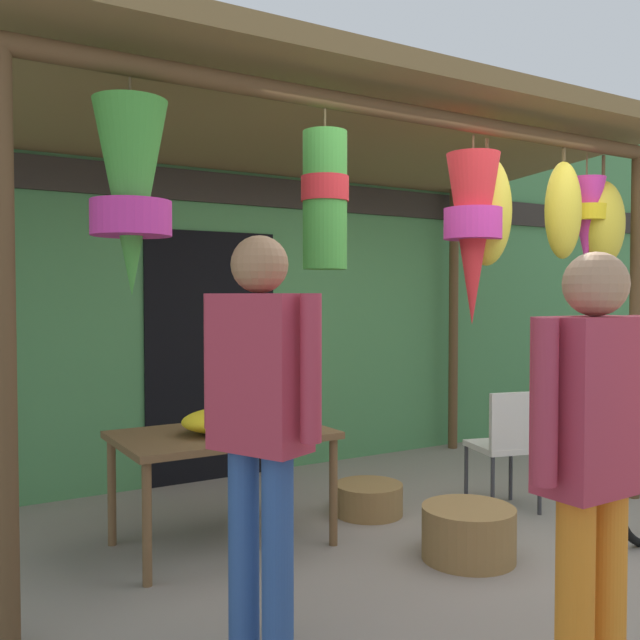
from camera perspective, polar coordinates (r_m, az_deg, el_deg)
The scene contains 10 objects.
ground_plane at distance 4.41m, azimuth 11.07°, elevation -17.72°, with size 30.00×30.00×0.00m, color gray.
shop_facade at distance 6.07m, azimuth -3.72°, elevation 5.86°, with size 12.27×0.29×3.79m.
market_stall_canopy at distance 4.74m, azimuth 2.07°, elevation 13.26°, with size 4.73×2.45×2.79m.
display_table at distance 4.23m, azimuth -7.99°, elevation -9.93°, with size 1.23×0.78×0.68m.
flower_heap_on_table at distance 4.18m, azimuth -6.81°, elevation -8.04°, with size 0.64×0.45×0.15m.
folding_chair at distance 5.00m, azimuth 15.15°, elevation -9.41°, with size 0.49×0.49×0.84m.
wicker_basket_by_table at distance 4.19m, azimuth 12.05°, elevation -16.67°, with size 0.53×0.53×0.30m, color olive.
wicker_basket_spare at distance 4.90m, azimuth 4.00°, elevation -14.39°, with size 0.46×0.46×0.21m, color olive.
customer_foreground at distance 2.62m, azimuth 21.45°, elevation -9.61°, with size 0.59×0.23×1.64m.
shopper_by_bananas at distance 2.87m, azimuth -4.93°, elevation -7.19°, with size 0.36×0.55×1.73m.
Camera 1 is at (-2.80, -3.06, 1.49)m, focal length 39.14 mm.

